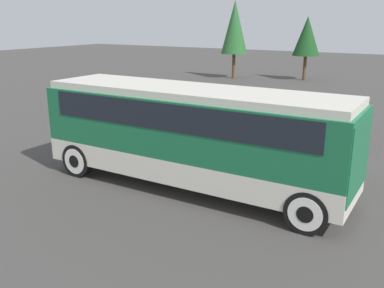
% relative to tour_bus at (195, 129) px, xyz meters
% --- Properties ---
extents(ground_plane, '(120.00, 120.00, 0.00)m').
position_rel_tour_bus_xyz_m(ground_plane, '(-0.10, 0.00, -1.90)').
color(ground_plane, '#423F3D').
extents(tour_bus, '(9.75, 2.61, 3.14)m').
position_rel_tour_bus_xyz_m(tour_bus, '(0.00, 0.00, 0.00)').
color(tour_bus, silver).
rests_on(tour_bus, ground_plane).
extents(parked_car_near, '(4.09, 1.85, 1.42)m').
position_rel_tour_bus_xyz_m(parked_car_near, '(0.75, 8.66, -1.20)').
color(parked_car_near, maroon).
rests_on(parked_car_near, ground_plane).
extents(parked_car_mid, '(4.67, 1.89, 1.41)m').
position_rel_tour_bus_xyz_m(parked_car_mid, '(1.44, 4.98, -1.19)').
color(parked_car_mid, '#BCBCC1').
rests_on(parked_car_mid, ground_plane).
extents(parked_car_far, '(4.31, 1.87, 1.36)m').
position_rel_tour_bus_xyz_m(parked_car_far, '(-5.04, 5.81, -1.22)').
color(parked_car_far, '#2D5638').
rests_on(parked_car_far, ground_plane).
extents(tree_left, '(2.30, 2.30, 5.37)m').
position_rel_tour_bus_xyz_m(tree_left, '(-4.57, 26.24, 1.81)').
color(tree_left, brown).
rests_on(tree_left, ground_plane).
extents(tree_center, '(2.30, 2.30, 6.69)m').
position_rel_tour_bus_xyz_m(tree_center, '(-10.38, 24.18, 2.51)').
color(tree_center, brown).
rests_on(tree_center, ground_plane).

